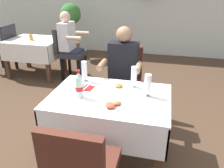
{
  "coord_description": "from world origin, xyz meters",
  "views": [
    {
      "loc": [
        0.5,
        -1.87,
        1.74
      ],
      "look_at": [
        0.03,
        0.11,
        0.8
      ],
      "focal_mm": 35.85,
      "sensor_mm": 36.0,
      "label": 1
    }
  ],
  "objects_px": {
    "beer_glass_right": "(134,77)",
    "background_chair_right": "(68,50)",
    "seated_diner_far": "(122,71)",
    "beer_glass_left": "(148,85)",
    "background_patron": "(70,42)",
    "background_table_tumbler": "(31,37)",
    "plate_far_diner": "(118,87)",
    "background_dining_table": "(35,48)",
    "background_chair_left": "(4,46)",
    "plate_near_camera": "(111,105)",
    "napkin_cutlery_set": "(85,87)",
    "chair_far_diner_seat": "(124,80)",
    "cola_bottle_primary": "(79,86)",
    "beer_glass_middle": "(84,71)",
    "main_dining_table": "(110,110)",
    "potted_plant_corner": "(71,24)"
  },
  "relations": [
    {
      "from": "seated_diner_far",
      "to": "beer_glass_middle",
      "type": "height_order",
      "value": "seated_diner_far"
    },
    {
      "from": "beer_glass_middle",
      "to": "background_table_tumbler",
      "type": "bearing_deg",
      "value": 136.3
    },
    {
      "from": "main_dining_table",
      "to": "background_patron",
      "type": "relative_size",
      "value": 0.93
    },
    {
      "from": "background_chair_left",
      "to": "background_chair_right",
      "type": "distance_m",
      "value": 1.4
    },
    {
      "from": "background_patron",
      "to": "napkin_cutlery_set",
      "type": "bearing_deg",
      "value": -62.49
    },
    {
      "from": "background_patron",
      "to": "background_table_tumbler",
      "type": "relative_size",
      "value": 11.45
    },
    {
      "from": "beer_glass_left",
      "to": "cola_bottle_primary",
      "type": "xyz_separation_m",
      "value": [
        -0.63,
        -0.17,
        0.01
      ]
    },
    {
      "from": "background_chair_left",
      "to": "potted_plant_corner",
      "type": "xyz_separation_m",
      "value": [
        0.96,
        1.24,
        0.27
      ]
    },
    {
      "from": "beer_glass_middle",
      "to": "background_dining_table",
      "type": "xyz_separation_m",
      "value": [
        -1.63,
        1.64,
        -0.29
      ]
    },
    {
      "from": "beer_glass_middle",
      "to": "beer_glass_left",
      "type": "bearing_deg",
      "value": -15.8
    },
    {
      "from": "seated_diner_far",
      "to": "plate_far_diner",
      "type": "xyz_separation_m",
      "value": [
        0.05,
        -0.5,
        0.03
      ]
    },
    {
      "from": "main_dining_table",
      "to": "background_dining_table",
      "type": "relative_size",
      "value": 1.19
    },
    {
      "from": "plate_near_camera",
      "to": "beer_glass_left",
      "type": "height_order",
      "value": "beer_glass_left"
    },
    {
      "from": "background_dining_table",
      "to": "plate_near_camera",
      "type": "bearing_deg",
      "value": -45.78
    },
    {
      "from": "chair_far_diner_seat",
      "to": "cola_bottle_primary",
      "type": "bearing_deg",
      "value": -106.9
    },
    {
      "from": "beer_glass_middle",
      "to": "cola_bottle_primary",
      "type": "bearing_deg",
      "value": -77.34
    },
    {
      "from": "plate_near_camera",
      "to": "seated_diner_far",
      "type": "bearing_deg",
      "value": 94.69
    },
    {
      "from": "beer_glass_left",
      "to": "plate_far_diner",
      "type": "bearing_deg",
      "value": 160.5
    },
    {
      "from": "chair_far_diner_seat",
      "to": "seated_diner_far",
      "type": "relative_size",
      "value": 0.77
    },
    {
      "from": "beer_glass_left",
      "to": "background_dining_table",
      "type": "height_order",
      "value": "beer_glass_left"
    },
    {
      "from": "seated_diner_far",
      "to": "cola_bottle_primary",
      "type": "bearing_deg",
      "value": -108.63
    },
    {
      "from": "plate_near_camera",
      "to": "background_table_tumbler",
      "type": "distance_m",
      "value": 2.88
    },
    {
      "from": "beer_glass_left",
      "to": "beer_glass_middle",
      "type": "bearing_deg",
      "value": 164.2
    },
    {
      "from": "napkin_cutlery_set",
      "to": "potted_plant_corner",
      "type": "bearing_deg",
      "value": 115.17
    },
    {
      "from": "chair_far_diner_seat",
      "to": "background_table_tumbler",
      "type": "xyz_separation_m",
      "value": [
        -1.99,
        1.04,
        0.22
      ]
    },
    {
      "from": "seated_diner_far",
      "to": "background_dining_table",
      "type": "bearing_deg",
      "value": 148.16
    },
    {
      "from": "main_dining_table",
      "to": "seated_diner_far",
      "type": "bearing_deg",
      "value": 90.58
    },
    {
      "from": "main_dining_table",
      "to": "background_table_tumbler",
      "type": "bearing_deg",
      "value": 137.25
    },
    {
      "from": "seated_diner_far",
      "to": "napkin_cutlery_set",
      "type": "distance_m",
      "value": 0.65
    },
    {
      "from": "main_dining_table",
      "to": "beer_glass_right",
      "type": "distance_m",
      "value": 0.43
    },
    {
      "from": "chair_far_diner_seat",
      "to": "plate_near_camera",
      "type": "distance_m",
      "value": 1.01
    },
    {
      "from": "seated_diner_far",
      "to": "beer_glass_left",
      "type": "distance_m",
      "value": 0.72
    },
    {
      "from": "chair_far_diner_seat",
      "to": "cola_bottle_primary",
      "type": "xyz_separation_m",
      "value": [
        -0.27,
        -0.89,
        0.29
      ]
    },
    {
      "from": "seated_diner_far",
      "to": "background_chair_left",
      "type": "relative_size",
      "value": 1.3
    },
    {
      "from": "plate_near_camera",
      "to": "plate_far_diner",
      "type": "xyz_separation_m",
      "value": [
        -0.02,
        0.38,
        -0.0
      ]
    },
    {
      "from": "chair_far_diner_seat",
      "to": "background_dining_table",
      "type": "xyz_separation_m",
      "value": [
        -1.99,
        1.12,
        -0.01
      ]
    },
    {
      "from": "seated_diner_far",
      "to": "cola_bottle_primary",
      "type": "distance_m",
      "value": 0.84
    },
    {
      "from": "plate_near_camera",
      "to": "background_table_tumbler",
      "type": "bearing_deg",
      "value": 135.33
    },
    {
      "from": "beer_glass_middle",
      "to": "background_dining_table",
      "type": "relative_size",
      "value": 0.23
    },
    {
      "from": "main_dining_table",
      "to": "chair_far_diner_seat",
      "type": "bearing_deg",
      "value": 90.0
    },
    {
      "from": "beer_glass_left",
      "to": "napkin_cutlery_set",
      "type": "height_order",
      "value": "beer_glass_left"
    },
    {
      "from": "plate_near_camera",
      "to": "plate_far_diner",
      "type": "relative_size",
      "value": 1.09
    },
    {
      "from": "plate_near_camera",
      "to": "beer_glass_left",
      "type": "distance_m",
      "value": 0.41
    },
    {
      "from": "background_table_tumbler",
      "to": "background_dining_table",
      "type": "bearing_deg",
      "value": 89.66
    },
    {
      "from": "beer_glass_right",
      "to": "background_chair_right",
      "type": "height_order",
      "value": "background_chair_right"
    },
    {
      "from": "seated_diner_far",
      "to": "background_table_tumbler",
      "type": "height_order",
      "value": "seated_diner_far"
    },
    {
      "from": "seated_diner_far",
      "to": "napkin_cutlery_set",
      "type": "bearing_deg",
      "value": -116.43
    },
    {
      "from": "background_table_tumbler",
      "to": "background_patron",
      "type": "bearing_deg",
      "value": 6.09
    },
    {
      "from": "napkin_cutlery_set",
      "to": "background_patron",
      "type": "xyz_separation_m",
      "value": [
        -0.94,
        1.81,
        -0.02
      ]
    },
    {
      "from": "cola_bottle_primary",
      "to": "background_table_tumbler",
      "type": "distance_m",
      "value": 2.58
    }
  ]
}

